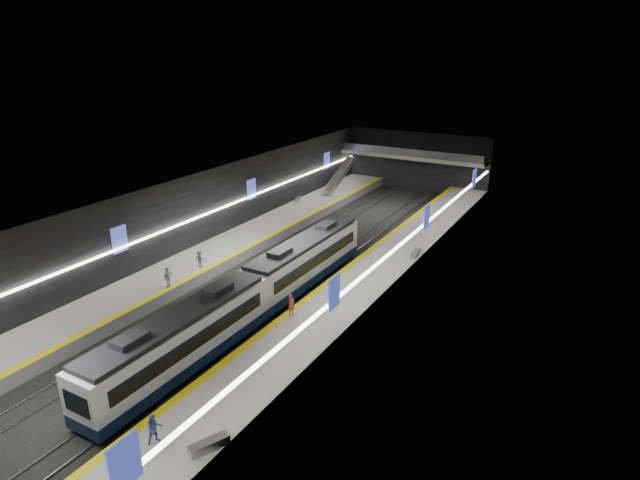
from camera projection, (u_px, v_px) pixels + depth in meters
The scene contains 25 objects.
ground at pixel (277, 279), 46.99m from camera, with size 70.00×70.00×0.00m, color black.
ceiling at pixel (274, 191), 44.19m from camera, with size 20.00×70.00×0.04m, color beige.
wall_left at pixel (187, 218), 50.21m from camera, with size 0.04×70.00×8.00m, color black.
wall_right at pixel (384, 259), 40.97m from camera, with size 0.04×70.00×8.00m, color black.
wall_back at pixel (417, 161), 74.10m from camera, with size 20.00×0.04×8.00m, color black.
platform_left at pixel (211, 258), 50.28m from camera, with size 5.00×70.00×1.00m, color slate.
tile_surface_left at pixel (210, 253), 50.11m from camera, with size 5.00×70.00×0.02m, color #A2A29D.
tactile_strip_left at pixel (229, 257), 49.08m from camera, with size 0.60×70.00×0.02m, color yellow.
platform_right at pixel (354, 293), 43.35m from camera, with size 5.00×70.00×1.00m, color slate.
tile_surface_right at pixel (354, 287), 43.17m from camera, with size 5.00×70.00×0.02m, color #A2A29D.
tactile_strip_right at pixel (330, 281), 44.19m from camera, with size 0.60×70.00×0.02m, color yellow.
rails at pixel (277, 278), 46.97m from camera, with size 6.52×70.00×0.12m.
train at pixel (252, 293), 39.45m from camera, with size 2.69×30.04×3.60m.
ad_posters at pixel (282, 228), 46.23m from camera, with size 19.94×53.50×2.20m.
cove_light_left at pixel (189, 221), 50.19m from camera, with size 0.25×68.60×0.12m, color white.
cove_light_right at pixel (381, 260), 41.13m from camera, with size 0.25×68.60×0.12m, color white.
mezzanine_bridge at pixel (412, 156), 72.05m from camera, with size 20.00×3.00×1.50m.
escalator at pixel (339, 176), 70.62m from camera, with size 1.20×8.00×0.60m, color #99999E.
bench_left_far at pixel (298, 199), 66.19m from camera, with size 0.49×1.77×0.43m, color #99999E.
bench_right_near at pixel (209, 445), 25.97m from camera, with size 0.57×2.05×0.50m, color #99999E.
bench_right_far at pixel (416, 253), 49.49m from camera, with size 0.48×1.72×0.42m, color #99999E.
passenger_right_a at pixel (291, 305), 38.53m from camera, with size 0.59×0.39×1.63m, color #C7504A.
passenger_right_b at pixel (154, 429), 26.22m from camera, with size 0.79×0.61×1.62m, color #4966A0.
passenger_left_a at pixel (168, 277), 42.86m from camera, with size 1.01×0.42×1.72m, color beige.
passenger_left_b at pixel (200, 259), 46.70m from camera, with size 0.98×0.56×1.52m, color #45454D.
Camera 1 is at (24.41, -35.36, 19.70)m, focal length 30.00 mm.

